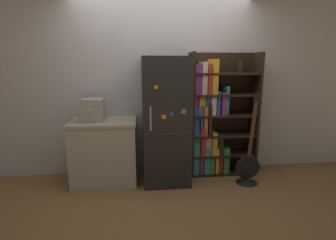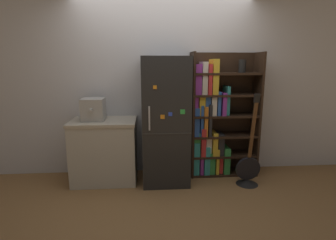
# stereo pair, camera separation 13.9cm
# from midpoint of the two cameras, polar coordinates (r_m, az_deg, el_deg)

# --- Properties ---
(ground_plane) EXTENTS (16.00, 16.00, 0.00)m
(ground_plane) POSITION_cam_midpoint_polar(r_m,az_deg,el_deg) (3.75, -1.45, -13.39)
(ground_plane) COLOR olive
(wall_back) EXTENTS (8.00, 0.05, 2.60)m
(wall_back) POSITION_cam_midpoint_polar(r_m,az_deg,el_deg) (3.87, -2.18, 7.45)
(wall_back) COLOR silver
(wall_back) RESTS_ON ground_plane
(refrigerator) EXTENTS (0.62, 0.70, 1.71)m
(refrigerator) POSITION_cam_midpoint_polar(r_m,az_deg,el_deg) (3.58, -1.68, -0.14)
(refrigerator) COLOR black
(refrigerator) RESTS_ON ground_plane
(bookshelf) EXTENTS (0.98, 0.37, 1.77)m
(bookshelf) POSITION_cam_midpoint_polar(r_m,az_deg,el_deg) (3.89, 8.82, -0.15)
(bookshelf) COLOR black
(bookshelf) RESTS_ON ground_plane
(kitchen_counter) EXTENTS (0.88, 0.62, 0.87)m
(kitchen_counter) POSITION_cam_midpoint_polar(r_m,az_deg,el_deg) (3.75, -14.67, -6.59)
(kitchen_counter) COLOR #BCB7A8
(kitchen_counter) RESTS_ON ground_plane
(espresso_machine) EXTENTS (0.29, 0.36, 0.30)m
(espresso_machine) POSITION_cam_midpoint_polar(r_m,az_deg,el_deg) (3.65, -17.10, 2.13)
(espresso_machine) COLOR #A5A39E
(espresso_machine) RESTS_ON kitchen_counter
(guitar) EXTENTS (0.33, 0.30, 1.25)m
(guitar) POSITION_cam_midpoint_polar(r_m,az_deg,el_deg) (3.79, 15.89, -10.60)
(guitar) COLOR black
(guitar) RESTS_ON ground_plane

